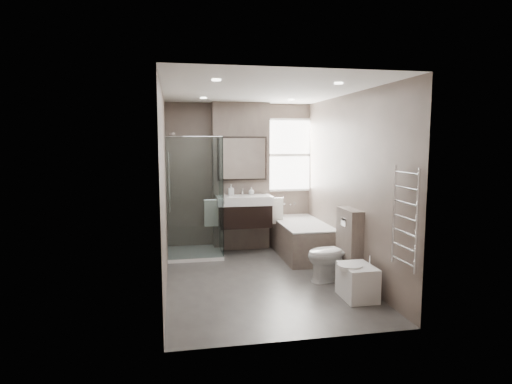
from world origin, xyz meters
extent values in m
cube|color=#44413F|center=(0.00, 0.00, -0.03)|extent=(2.65, 3.85, 0.05)
cube|color=silver|center=(0.00, 0.00, 2.62)|extent=(2.65, 3.85, 0.05)
cube|color=#695B51|center=(0.00, 1.92, 1.30)|extent=(2.65, 0.05, 2.60)
cube|color=#695B51|center=(0.00, -1.92, 1.30)|extent=(2.65, 0.05, 2.60)
cube|color=#695B51|center=(-1.32, 0.00, 1.30)|extent=(0.05, 3.85, 2.60)
cube|color=#695B51|center=(1.32, 0.00, 1.30)|extent=(0.05, 3.85, 2.60)
cube|color=#64574F|center=(0.00, 1.77, 1.30)|extent=(1.00, 0.25, 2.60)
cube|color=black|center=(0.00, 1.42, 0.66)|extent=(0.90, 0.45, 0.38)
cube|color=white|center=(0.00, 1.42, 0.92)|extent=(0.95, 0.47, 0.15)
cylinder|color=silver|center=(0.00, 1.59, 1.06)|extent=(0.03, 0.03, 0.12)
cylinder|color=silver|center=(0.00, 1.53, 1.11)|extent=(0.02, 0.12, 0.02)
cube|color=black|center=(0.00, 1.62, 1.63)|extent=(0.86, 0.06, 0.76)
cube|color=white|center=(0.00, 1.58, 1.63)|extent=(0.80, 0.02, 0.70)
cube|color=silver|center=(-0.56, 1.40, 0.72)|extent=(0.24, 0.06, 0.44)
cube|color=silver|center=(0.56, 1.40, 0.72)|extent=(0.24, 0.06, 0.44)
cube|color=white|center=(-0.85, 1.45, 0.03)|extent=(0.90, 0.90, 0.06)
cube|color=white|center=(-0.85, 1.01, 1.03)|extent=(0.88, 0.01, 1.94)
cube|color=white|center=(-0.41, 1.45, 1.03)|extent=(0.01, 0.88, 1.94)
cylinder|color=silver|center=(-1.25, 1.45, 1.25)|extent=(0.02, 0.02, 1.00)
cube|color=#64574F|center=(0.93, 1.10, 0.28)|extent=(0.75, 1.60, 0.55)
cube|color=white|center=(0.93, 1.10, 0.56)|extent=(0.75, 1.60, 0.03)
cube|color=white|center=(0.93, 1.10, 0.49)|extent=(0.61, 1.42, 0.12)
cube|color=white|center=(0.90, 1.88, 1.67)|extent=(0.98, 0.04, 1.33)
cube|color=white|center=(0.90, 1.85, 1.67)|extent=(0.90, 0.01, 1.25)
cube|color=white|center=(0.90, 1.85, 1.68)|extent=(0.90, 0.01, 0.05)
imported|color=white|center=(0.97, -0.24, 0.37)|extent=(0.80, 0.55, 0.74)
cube|color=#64574F|center=(1.21, -0.25, 0.50)|extent=(0.18, 0.55, 1.00)
cube|color=silver|center=(1.11, -0.25, 0.82)|extent=(0.01, 0.16, 0.11)
cube|color=white|center=(1.02, -0.96, 0.21)|extent=(0.37, 0.52, 0.42)
cylinder|color=white|center=(0.92, -0.96, 0.41)|extent=(0.31, 0.31, 0.05)
cylinder|color=silver|center=(1.18, -0.96, 0.49)|extent=(0.02, 0.02, 0.10)
cylinder|color=silver|center=(1.25, -1.83, 1.12)|extent=(0.03, 0.03, 1.10)
cylinder|color=silver|center=(1.25, -1.37, 1.12)|extent=(0.03, 0.03, 1.10)
cube|color=silver|center=(1.25, -1.60, 1.12)|extent=(0.02, 0.46, 1.00)
imported|color=white|center=(-0.22, 1.48, 1.10)|extent=(0.09, 0.09, 0.20)
imported|color=white|center=(0.15, 1.54, 1.07)|extent=(0.10, 0.10, 0.13)
camera|label=1|loc=(-1.18, -5.72, 1.94)|focal=30.00mm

